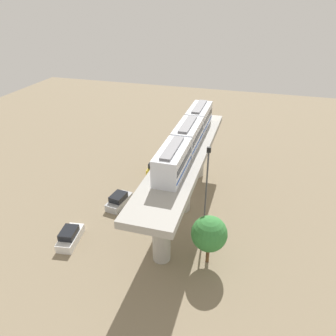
{
  "coord_description": "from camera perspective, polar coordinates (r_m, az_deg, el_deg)",
  "views": [
    {
      "loc": [
        -7.89,
        33.96,
        25.35
      ],
      "look_at": [
        2.5,
        -1.61,
        4.94
      ],
      "focal_mm": 34.47,
      "sensor_mm": 36.0,
      "label": 1
    }
  ],
  "objects": [
    {
      "name": "ground_plane",
      "position": [
        43.11,
        2.61,
        -7.21
      ],
      "size": [
        120.0,
        120.0,
        0.0
      ],
      "primitive_type": "plane",
      "color": "#84755B"
    },
    {
      "name": "viaduct",
      "position": [
        39.79,
        2.81,
        0.01
      ],
      "size": [
        5.2,
        28.85,
        8.23
      ],
      "color": "#A8A59E",
      "rests_on": "ground"
    },
    {
      "name": "train",
      "position": [
        39.63,
        3.49,
        5.63
      ],
      "size": [
        2.64,
        20.5,
        3.24
      ],
      "color": "silver",
      "rests_on": "viaduct"
    },
    {
      "name": "parked_car_silver",
      "position": [
        43.8,
        -8.66,
        -5.71
      ],
      "size": [
        2.38,
        4.41,
        1.76
      ],
      "rotation": [
        0.0,
        0.0,
        -0.14
      ],
      "color": "#B2B5BA",
      "rests_on": "ground"
    },
    {
      "name": "parked_car_yellow",
      "position": [
        51.32,
        -2.23,
        0.17
      ],
      "size": [
        1.85,
        4.22,
        1.76
      ],
      "rotation": [
        0.0,
        0.0,
        0.01
      ],
      "color": "yellow",
      "rests_on": "ground"
    },
    {
      "name": "parked_car_white",
      "position": [
        39.23,
        -16.93,
        -11.52
      ],
      "size": [
        2.38,
        4.41,
        1.76
      ],
      "rotation": [
        0.0,
        0.0,
        0.14
      ],
      "color": "white",
      "rests_on": "ground"
    },
    {
      "name": "tree_near_viaduct",
      "position": [
        33.54,
        7.29,
        -11.46
      ],
      "size": [
        3.72,
        3.72,
        5.66
      ],
      "color": "brown",
      "rests_on": "ground"
    },
    {
      "name": "signal_post",
      "position": [
        36.75,
        6.81,
        -3.25
      ],
      "size": [
        0.44,
        0.28,
        10.83
      ],
      "color": "#4C4C51",
      "rests_on": "ground"
    }
  ]
}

